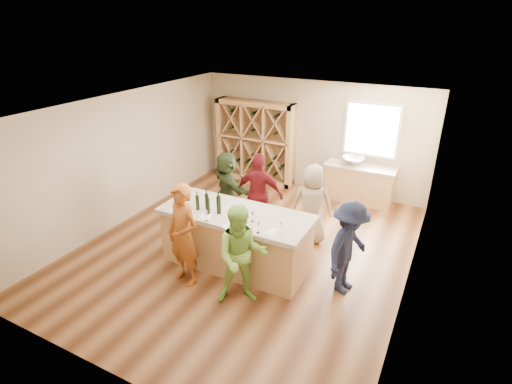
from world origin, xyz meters
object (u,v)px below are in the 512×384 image
at_px(sink, 353,161).
at_px(wine_bottle_c, 207,201).
at_px(wine_rack, 255,142).
at_px(tasting_counter_base, 236,241).
at_px(wine_bottle_b, 197,203).
at_px(person_near_right, 242,256).
at_px(person_far_left, 228,186).
at_px(wine_bottle_d, 208,206).
at_px(person_far_mid, 259,194).
at_px(person_near_left, 183,235).
at_px(wine_bottle_e, 219,205).
at_px(person_server, 349,248).
at_px(person_far_right, 312,204).

xyz_separation_m(sink, wine_bottle_c, (-1.62, -3.90, 0.20)).
bearing_deg(wine_rack, tasting_counter_base, -67.44).
relative_size(wine_bottle_b, wine_bottle_c, 0.97).
height_order(person_near_right, person_far_left, person_near_right).
xyz_separation_m(sink, wine_bottle_d, (-1.49, -4.06, 0.21)).
bearing_deg(person_near_right, person_far_left, 95.50).
relative_size(wine_bottle_c, person_far_mid, 0.16).
height_order(tasting_counter_base, person_near_left, person_near_left).
bearing_deg(person_near_left, person_far_left, 116.51).
xyz_separation_m(wine_rack, person_far_mid, (1.41, -2.57, -0.23)).
bearing_deg(wine_bottle_e, wine_bottle_c, 167.13).
bearing_deg(wine_bottle_b, person_far_left, 103.95).
distance_m(person_near_right, person_server, 1.73).
distance_m(person_near_right, person_far_right, 2.30).
bearing_deg(person_near_left, person_far_mid, 94.43).
xyz_separation_m(wine_rack, person_far_left, (0.53, -2.37, -0.31)).
distance_m(wine_bottle_c, person_far_left, 1.74).
distance_m(wine_rack, person_far_left, 2.45).
height_order(person_server, person_far_left, person_server).
bearing_deg(person_server, sink, 26.83).
xyz_separation_m(wine_rack, person_server, (3.60, -3.69, -0.29)).
xyz_separation_m(tasting_counter_base, wine_bottle_d, (-0.40, -0.26, 0.73)).
distance_m(tasting_counter_base, wine_bottle_c, 0.90).
bearing_deg(person_near_left, wine_bottle_c, 103.65).
bearing_deg(wine_bottle_b, person_near_left, -78.62).
bearing_deg(person_far_right, wine_bottle_d, 39.52).
relative_size(wine_bottle_c, person_near_left, 0.15).
xyz_separation_m(wine_bottle_b, person_far_right, (1.56, 1.65, -0.39)).
distance_m(sink, person_near_left, 4.91).
distance_m(tasting_counter_base, person_far_left, 1.87).
relative_size(wine_bottle_e, person_far_left, 0.20).
relative_size(person_near_right, person_server, 1.03).
height_order(tasting_counter_base, person_far_mid, person_far_mid).
height_order(wine_rack, person_near_left, wine_rack).
relative_size(person_server, person_far_left, 1.02).
height_order(wine_bottle_c, person_far_left, person_far_left).
relative_size(tasting_counter_base, wine_bottle_b, 9.79).
height_order(person_near_left, person_far_mid, person_near_left).
bearing_deg(person_far_left, tasting_counter_base, 159.07).
bearing_deg(tasting_counter_base, person_far_right, 57.56).
relative_size(wine_bottle_c, person_far_right, 0.17).
bearing_deg(wine_rack, person_far_right, -44.02).
height_order(wine_bottle_c, wine_bottle_d, wine_bottle_d).
xyz_separation_m(person_near_left, person_far_left, (-0.55, 2.33, -0.11)).
distance_m(person_near_right, person_far_mid, 2.28).
xyz_separation_m(person_near_right, person_far_left, (-1.66, 2.34, -0.05)).
height_order(tasting_counter_base, wine_bottle_b, wine_bottle_b).
relative_size(person_server, person_far_mid, 0.94).
distance_m(wine_rack, wine_bottle_e, 4.26).
relative_size(wine_bottle_b, person_far_right, 0.16).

